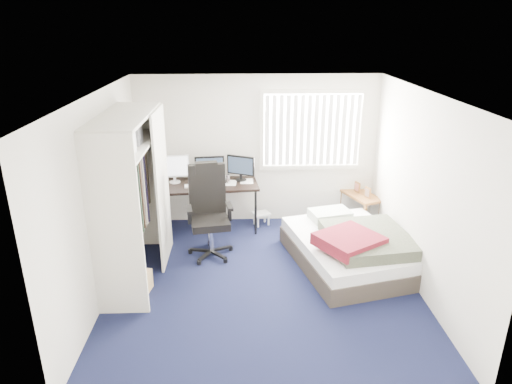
{
  "coord_description": "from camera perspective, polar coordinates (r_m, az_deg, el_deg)",
  "views": [
    {
      "loc": [
        -0.29,
        -5.28,
        3.29
      ],
      "look_at": [
        -0.08,
        0.4,
        1.15
      ],
      "focal_mm": 32.0,
      "sensor_mm": 36.0,
      "label": 1
    }
  ],
  "objects": [
    {
      "name": "ground",
      "position": [
        6.23,
        0.91,
        -11.24
      ],
      "size": [
        4.2,
        4.2,
        0.0
      ],
      "primitive_type": "plane",
      "color": "black",
      "rests_on": "ground"
    },
    {
      "name": "bed",
      "position": [
        6.65,
        11.81,
        -6.8
      ],
      "size": [
        1.85,
        2.2,
        0.63
      ],
      "color": "#383029",
      "rests_on": "ground"
    },
    {
      "name": "footstool",
      "position": [
        7.79,
        0.68,
        -2.95
      ],
      "size": [
        0.33,
        0.31,
        0.22
      ],
      "color": "white",
      "rests_on": "ground"
    },
    {
      "name": "office_chair",
      "position": [
        6.77,
        -5.86,
        -3.52
      ],
      "size": [
        0.75,
        0.75,
        1.38
      ],
      "color": "black",
      "rests_on": "ground"
    },
    {
      "name": "nightstand",
      "position": [
        7.93,
        12.96,
        -0.71
      ],
      "size": [
        0.65,
        0.87,
        0.72
      ],
      "color": "brown",
      "rests_on": "ground"
    },
    {
      "name": "desk",
      "position": [
        7.47,
        -6.12,
        1.26
      ],
      "size": [
        1.7,
        0.92,
        1.26
      ],
      "color": "black",
      "rests_on": "ground"
    },
    {
      "name": "room_shell",
      "position": [
        5.58,
        1.0,
        2.04
      ],
      "size": [
        4.2,
        4.2,
        4.2
      ],
      "color": "silver",
      "rests_on": "ground"
    },
    {
      "name": "window_assembly",
      "position": [
        7.61,
        7.02,
        7.67
      ],
      "size": [
        1.72,
        0.09,
        1.32
      ],
      "color": "white",
      "rests_on": "ground"
    },
    {
      "name": "closet",
      "position": [
        6.03,
        -15.21,
        1.17
      ],
      "size": [
        0.64,
        1.84,
        2.22
      ],
      "color": "beige",
      "rests_on": "ground"
    },
    {
      "name": "pine_box",
      "position": [
        6.19,
        -14.74,
        -10.77
      ],
      "size": [
        0.39,
        0.32,
        0.27
      ],
      "primitive_type": "cube",
      "rotation": [
        0.0,
        0.0,
        -0.18
      ],
      "color": "tan",
      "rests_on": "ground"
    }
  ]
}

